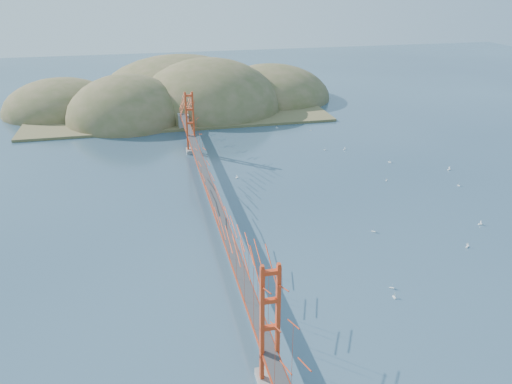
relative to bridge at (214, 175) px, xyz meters
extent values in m
plane|color=#2C4458|center=(0.00, -0.18, -7.01)|extent=(320.00, 320.00, 0.00)
cube|color=gray|center=(0.00, -30.18, -6.66)|extent=(2.00, 2.40, 0.70)
cube|color=gray|center=(0.00, 29.82, -6.66)|extent=(2.00, 2.40, 0.70)
cube|color=#B93214|center=(0.00, -0.18, -3.71)|extent=(1.40, 92.00, 0.16)
cube|color=#B93214|center=(0.00, -0.18, -3.91)|extent=(1.33, 92.00, 0.24)
cube|color=#38383A|center=(0.00, -0.18, -3.61)|extent=(1.19, 92.00, 0.03)
cube|color=gray|center=(0.00, 45.82, -5.36)|extent=(2.20, 2.60, 3.30)
cube|color=#7E6648|center=(0.00, 63.82, -6.76)|extent=(70.00, 40.00, 0.60)
ellipsoid|color=#7E6648|center=(-12.00, 55.82, -7.01)|extent=(28.00, 28.00, 21.00)
ellipsoid|color=#7E6648|center=(8.00, 61.82, -7.01)|extent=(36.00, 36.00, 25.00)
ellipsoid|color=#7E6648|center=(26.00, 69.82, -7.01)|extent=(32.00, 32.00, 18.00)
ellipsoid|color=#7E6648|center=(-28.00, 67.82, -7.01)|extent=(28.00, 28.00, 16.00)
ellipsoid|color=#7E6648|center=(2.00, 77.82, -7.01)|extent=(44.00, 44.00, 22.00)
cube|color=white|center=(16.53, -19.95, -6.95)|extent=(0.51, 0.42, 0.09)
cylinder|color=white|center=(16.53, -19.95, -6.68)|extent=(0.01, 0.01, 0.55)
cube|color=white|center=(29.92, 8.34, -6.95)|extent=(0.45, 0.49, 0.09)
cylinder|color=white|center=(29.92, 8.34, -6.68)|extent=(0.01, 0.01, 0.55)
cube|color=white|center=(6.00, 15.14, -6.95)|extent=(0.57, 0.50, 0.10)
cylinder|color=white|center=(6.00, 15.14, -6.63)|extent=(0.02, 0.02, 0.63)
cube|color=white|center=(20.17, 41.82, -6.95)|extent=(0.52, 0.39, 0.09)
cylinder|color=white|center=(20.17, 41.82, -6.68)|extent=(0.01, 0.01, 0.55)
cube|color=white|center=(29.98, -13.87, -6.94)|extent=(0.63, 0.52, 0.11)
cylinder|color=white|center=(29.98, -13.87, -6.60)|extent=(0.02, 0.02, 0.68)
cube|color=white|center=(34.50, 16.21, -6.94)|extent=(0.49, 0.63, 0.11)
cylinder|color=white|center=(34.50, 16.21, -6.61)|extent=(0.02, 0.02, 0.67)
cube|color=white|center=(42.94, 10.52, -6.94)|extent=(0.65, 0.36, 0.11)
cylinder|color=white|center=(42.94, 10.52, -6.60)|extent=(0.02, 0.02, 0.68)
cube|color=white|center=(29.21, 24.70, -6.95)|extent=(0.56, 0.32, 0.10)
cylinder|color=white|center=(29.21, 24.70, -6.66)|extent=(0.02, 0.02, 0.59)
cube|color=white|center=(35.41, -8.88, -6.95)|extent=(0.60, 0.29, 0.11)
cylinder|color=white|center=(35.41, -8.88, -6.63)|extent=(0.02, 0.02, 0.63)
cube|color=white|center=(20.17, -7.55, -6.95)|extent=(0.58, 0.49, 0.10)
cylinder|color=white|center=(20.17, -7.55, -6.63)|extent=(0.02, 0.02, 0.63)
cube|color=white|center=(40.41, 3.83, -6.95)|extent=(0.37, 0.51, 0.09)
cylinder|color=white|center=(40.41, 3.83, -6.69)|extent=(0.01, 0.01, 0.54)
cube|color=white|center=(26.78, 38.27, -6.95)|extent=(0.53, 0.34, 0.09)
cylinder|color=white|center=(26.78, 38.27, -6.68)|extent=(0.01, 0.01, 0.55)
cube|color=white|center=(15.99, -21.57, -6.95)|extent=(0.19, 0.56, 0.10)
cylinder|color=white|center=(15.99, -21.57, -6.64)|extent=(0.02, 0.02, 0.61)
cube|color=white|center=(25.31, 25.20, -6.96)|extent=(0.51, 0.33, 0.09)
cylinder|color=white|center=(25.31, 25.20, -6.69)|extent=(0.01, 0.01, 0.53)
camera|label=1|loc=(-8.26, -61.15, 24.92)|focal=35.00mm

